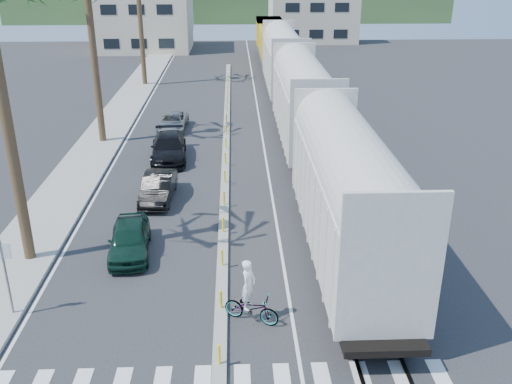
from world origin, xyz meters
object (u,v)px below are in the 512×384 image
street_sign (5,267)px  cyclist (251,303)px  car_lead (130,239)px  car_second (158,187)px

street_sign → cyclist: bearing=-4.2°
cyclist → car_lead: bearing=69.2°
car_lead → cyclist: size_ratio=1.68×
street_sign → cyclist: size_ratio=1.19×
street_sign → car_lead: size_ratio=0.71×
street_sign → cyclist: (8.35, -0.61, -1.23)m
car_second → cyclist: 11.61m
street_sign → car_second: street_sign is taller
car_lead → cyclist: (4.97, -5.02, 0.04)m
car_lead → car_second: size_ratio=1.00×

